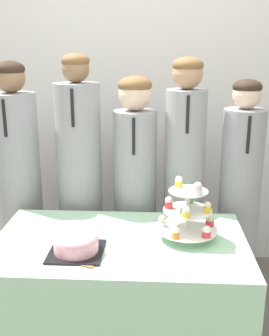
{
  "coord_description": "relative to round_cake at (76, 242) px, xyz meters",
  "views": [
    {
      "loc": [
        0.18,
        -1.57,
        1.66
      ],
      "look_at": [
        0.07,
        0.42,
        1.08
      ],
      "focal_mm": 45.0,
      "sensor_mm": 36.0,
      "label": 1
    }
  ],
  "objects": [
    {
      "name": "student_2",
      "position": [
        0.24,
        0.72,
        -0.03
      ],
      "size": [
        0.27,
        0.27,
        1.49
      ],
      "color": "#939399",
      "rests_on": "ground_plane"
    },
    {
      "name": "wall_back",
      "position": [
        0.2,
        1.37,
        0.59
      ],
      "size": [
        9.0,
        0.06,
        2.7
      ],
      "color": "silver",
      "rests_on": "ground_plane"
    },
    {
      "name": "student_4",
      "position": [
        0.9,
        0.72,
        -0.05
      ],
      "size": [
        0.26,
        0.26,
        1.48
      ],
      "color": "#939399",
      "rests_on": "ground_plane"
    },
    {
      "name": "cake_knife",
      "position": [
        0.11,
        -0.15,
        -0.05
      ],
      "size": [
        0.23,
        0.12,
        0.01
      ],
      "rotation": [
        0.0,
        0.0,
        -0.43
      ],
      "color": "silver",
      "rests_on": "table"
    },
    {
      "name": "student_1",
      "position": [
        -0.11,
        0.72,
        0.01
      ],
      "size": [
        0.28,
        0.29,
        1.62
      ],
      "color": "#939399",
      "rests_on": "ground_plane"
    },
    {
      "name": "table",
      "position": [
        0.2,
        0.14,
        -0.41
      ],
      "size": [
        1.3,
        0.77,
        0.71
      ],
      "color": "#A8DBB2",
      "rests_on": "ground_plane"
    },
    {
      "name": "cupcake_stand",
      "position": [
        0.54,
        0.19,
        0.08
      ],
      "size": [
        0.31,
        0.31,
        0.32
      ],
      "color": "silver",
      "rests_on": "table"
    },
    {
      "name": "round_cake",
      "position": [
        0.0,
        0.0,
        0.0
      ],
      "size": [
        0.26,
        0.26,
        0.11
      ],
      "color": "black",
      "rests_on": "table"
    },
    {
      "name": "student_0",
      "position": [
        -0.51,
        0.72,
        -0.01
      ],
      "size": [
        0.29,
        0.3,
        1.58
      ],
      "color": "#939399",
      "rests_on": "ground_plane"
    },
    {
      "name": "student_3",
      "position": [
        0.55,
        0.72,
        0.03
      ],
      "size": [
        0.25,
        0.25,
        1.6
      ],
      "color": "#939399",
      "rests_on": "ground_plane"
    }
  ]
}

